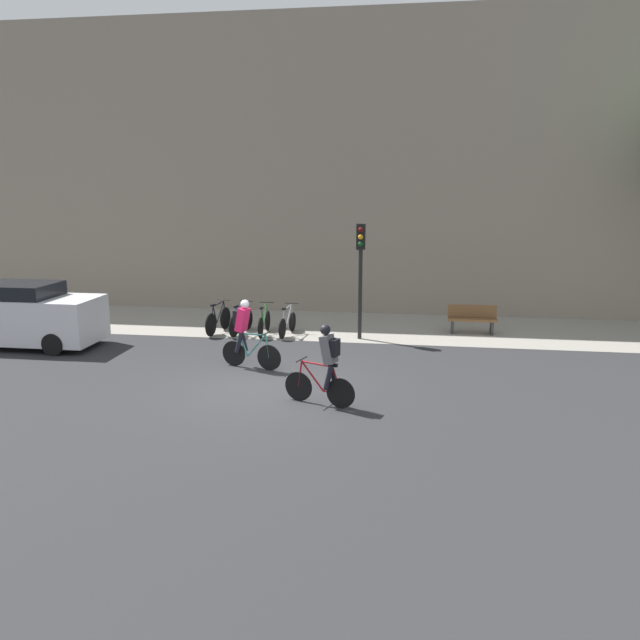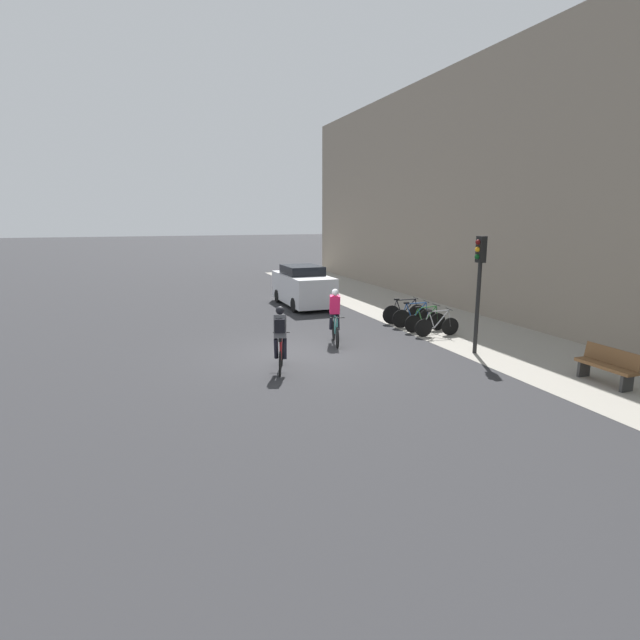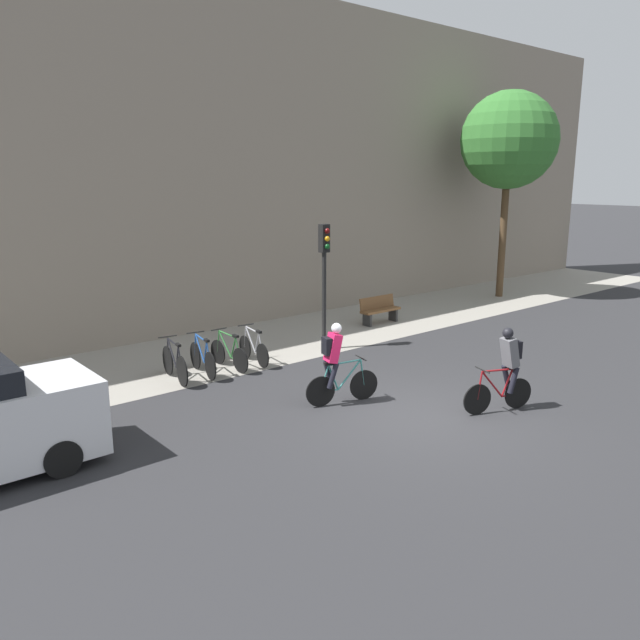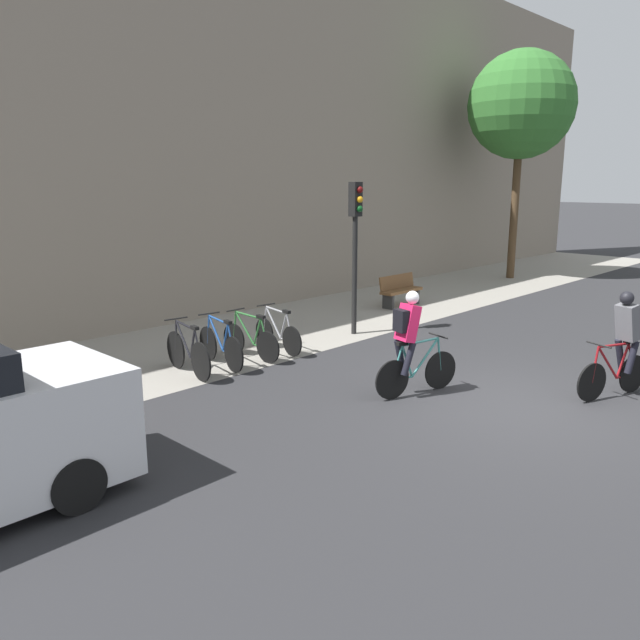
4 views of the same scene
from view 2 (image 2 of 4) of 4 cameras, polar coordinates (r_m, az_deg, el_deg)
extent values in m
plane|color=#2B2B2D|center=(15.01, -2.65, -3.85)|extent=(200.00, 200.00, 0.00)
cube|color=gray|center=(18.15, 18.12, -1.68)|extent=(44.00, 4.50, 0.01)
cube|color=gray|center=(19.43, 25.24, 14.16)|extent=(44.00, 0.60, 10.44)
cylinder|color=black|center=(15.55, 2.00, -2.03)|extent=(0.65, 0.21, 0.66)
cylinder|color=black|center=(16.55, 1.56, -1.19)|extent=(0.65, 0.21, 0.66)
cylinder|color=teal|center=(15.83, 1.85, -0.74)|extent=(0.56, 0.19, 0.62)
cylinder|color=teal|center=(16.20, 1.69, -0.51)|extent=(0.27, 0.11, 0.58)
cylinder|color=teal|center=(15.88, 1.81, 0.34)|extent=(0.75, 0.24, 0.07)
cylinder|color=teal|center=(16.35, 1.65, -1.38)|extent=(0.41, 0.14, 0.05)
cylinder|color=teal|center=(16.40, 1.61, -0.33)|extent=(0.22, 0.09, 0.56)
cylinder|color=teal|center=(15.53, 1.98, -0.96)|extent=(0.12, 0.07, 0.59)
cylinder|color=black|center=(15.50, 1.98, 0.27)|extent=(0.15, 0.45, 0.03)
cube|color=black|center=(16.25, 1.65, 0.69)|extent=(0.21, 0.13, 0.06)
cube|color=#EA1E56|center=(16.09, 1.70, 1.78)|extent=(0.39, 0.39, 0.63)
sphere|color=silver|center=(15.95, 1.74, 3.18)|extent=(0.27, 0.27, 0.22)
cylinder|color=black|center=(16.24, 1.28, -0.20)|extent=(0.29, 0.18, 0.56)
cylinder|color=black|center=(16.26, 2.05, -0.18)|extent=(0.26, 0.17, 0.56)
cube|color=black|center=(16.22, 1.64, 2.04)|extent=(0.20, 0.29, 0.36)
cylinder|color=black|center=(13.84, -4.38, -3.83)|extent=(0.62, 0.24, 0.65)
cylinder|color=black|center=(12.87, -4.58, -5.03)|extent=(0.62, 0.24, 0.65)
cylinder|color=maroon|center=(13.44, -4.46, -3.06)|extent=(0.54, 0.21, 0.62)
cylinder|color=maroon|center=(13.08, -4.54, -3.54)|extent=(0.26, 0.12, 0.58)
cylinder|color=maroon|center=(13.26, -4.50, -2.00)|extent=(0.72, 0.27, 0.07)
cylinder|color=maroon|center=(13.07, -4.54, -4.81)|extent=(0.39, 0.16, 0.05)
cylinder|color=maroon|center=(12.88, -4.58, -3.74)|extent=(0.21, 0.10, 0.56)
cylinder|color=maroon|center=(13.73, -4.40, -2.71)|extent=(0.12, 0.07, 0.58)
cylinder|color=black|center=(13.61, -4.43, -1.41)|extent=(0.17, 0.45, 0.03)
cube|color=black|center=(12.89, -4.58, -2.29)|extent=(0.22, 0.14, 0.06)
cube|color=#5B5B60|center=(12.91, -4.59, -0.76)|extent=(0.41, 0.41, 0.63)
sphere|color=black|center=(12.91, -4.60, 1.09)|extent=(0.28, 0.28, 0.22)
cylinder|color=black|center=(13.00, -4.07, -3.28)|extent=(0.30, 0.19, 0.56)
cylinder|color=black|center=(13.01, -5.04, -3.28)|extent=(0.26, 0.18, 0.56)
cube|color=black|center=(12.77, -4.62, -0.68)|extent=(0.22, 0.29, 0.36)
cylinder|color=black|center=(19.61, 11.02, 0.72)|extent=(0.14, 0.72, 0.72)
cylinder|color=black|center=(19.24, 8.19, 0.60)|extent=(0.14, 0.72, 0.72)
cylinder|color=black|center=(19.43, 10.10, 1.49)|extent=(0.12, 0.57, 0.62)
cylinder|color=black|center=(19.29, 9.05, 1.41)|extent=(0.08, 0.27, 0.58)
cylinder|color=black|center=(19.34, 9.82, 2.31)|extent=(0.15, 0.76, 0.07)
cylinder|color=black|center=(19.31, 8.76, 0.60)|extent=(0.09, 0.41, 0.05)
cylinder|color=black|center=(19.22, 8.47, 1.42)|extent=(0.06, 0.22, 0.56)
cylinder|color=black|center=(19.54, 10.95, 1.55)|extent=(0.05, 0.12, 0.59)
cylinder|color=black|center=(19.47, 10.87, 2.50)|extent=(0.46, 0.10, 0.03)
cube|color=black|center=(19.20, 8.76, 2.35)|extent=(0.11, 0.21, 0.06)
cylinder|color=black|center=(18.99, 12.19, 0.26)|extent=(0.14, 0.68, 0.68)
cylinder|color=black|center=(18.61, 9.26, 0.14)|extent=(0.14, 0.68, 0.68)
cylinder|color=#1E478C|center=(18.80, 11.24, 1.06)|extent=(0.13, 0.57, 0.62)
cylinder|color=#1E478C|center=(18.66, 10.15, 0.97)|extent=(0.08, 0.27, 0.58)
cylinder|color=#1E478C|center=(18.71, 10.95, 1.90)|extent=(0.16, 0.76, 0.07)
cylinder|color=#1E478C|center=(18.68, 9.85, 0.14)|extent=(0.10, 0.42, 0.05)
cylinder|color=#1E478C|center=(18.59, 9.56, 0.98)|extent=(0.07, 0.22, 0.56)
cylinder|color=#1E478C|center=(18.92, 12.12, 1.11)|extent=(0.05, 0.12, 0.59)
cylinder|color=black|center=(18.84, 12.04, 2.09)|extent=(0.46, 0.10, 0.03)
cube|color=black|center=(18.56, 9.86, 1.94)|extent=(0.11, 0.21, 0.06)
cylinder|color=black|center=(18.46, 13.28, -0.19)|extent=(0.05, 0.64, 0.64)
cylinder|color=black|center=(17.90, 10.55, -0.44)|extent=(0.05, 0.64, 0.64)
cylinder|color=#2D6B33|center=(18.21, 12.41, 0.59)|extent=(0.05, 0.57, 0.62)
cylinder|color=#2D6B33|center=(18.00, 11.39, 0.46)|extent=(0.04, 0.27, 0.58)
cylinder|color=#2D6B33|center=(18.09, 12.15, 1.45)|extent=(0.05, 0.77, 0.07)
cylinder|color=#2D6B33|center=(18.01, 11.11, -0.42)|extent=(0.04, 0.41, 0.05)
cylinder|color=#2D6B33|center=(17.89, 10.84, 0.44)|extent=(0.04, 0.22, 0.56)
cylinder|color=#2D6B33|center=(18.38, 13.22, 0.68)|extent=(0.04, 0.12, 0.59)
cylinder|color=black|center=(18.30, 13.16, 1.69)|extent=(0.46, 0.04, 0.03)
cube|color=black|center=(17.88, 11.13, 1.45)|extent=(0.08, 0.20, 0.06)
cylinder|color=black|center=(17.79, 14.65, -0.73)|extent=(0.11, 0.62, 0.62)
cylinder|color=black|center=(17.35, 11.75, -0.90)|extent=(0.11, 0.62, 0.62)
cylinder|color=#99999E|center=(17.58, 13.73, 0.12)|extent=(0.11, 0.55, 0.62)
cylinder|color=#99999E|center=(17.42, 12.65, 0.01)|extent=(0.07, 0.26, 0.58)
cylinder|color=#99999E|center=(17.48, 13.45, 1.01)|extent=(0.13, 0.74, 0.07)
cylinder|color=#99999E|center=(17.44, 12.34, -0.89)|extent=(0.08, 0.40, 0.05)
cylinder|color=#99999E|center=(17.33, 12.05, 0.01)|extent=(0.06, 0.21, 0.56)
cylinder|color=#99999E|center=(17.71, 14.59, 0.18)|extent=(0.05, 0.12, 0.58)
cylinder|color=black|center=(17.63, 14.53, 1.23)|extent=(0.46, 0.08, 0.03)
cube|color=black|center=(17.31, 12.37, 1.04)|extent=(0.10, 0.21, 0.06)
cylinder|color=black|center=(15.41, 17.62, 2.64)|extent=(0.12, 0.12, 3.48)
cube|color=black|center=(15.27, 17.94, 7.69)|extent=(0.26, 0.20, 0.76)
sphere|color=#590C0C|center=(15.18, 17.61, 8.48)|extent=(0.15, 0.15, 0.15)
sphere|color=orange|center=(15.19, 17.56, 7.69)|extent=(0.15, 0.15, 0.15)
sphere|color=#0C4719|center=(15.21, 17.51, 6.91)|extent=(0.15, 0.15, 0.15)
cube|color=brown|center=(14.07, 29.82, -4.60)|extent=(1.51, 0.40, 0.08)
cube|color=brown|center=(14.14, 30.39, -3.57)|extent=(1.51, 0.12, 0.40)
cube|color=#2D2D2D|center=(14.50, 27.92, -4.88)|extent=(0.08, 0.36, 0.45)
cube|color=#2D2D2D|center=(13.77, 31.65, -6.10)|extent=(0.08, 0.36, 0.45)
cube|color=silver|center=(22.88, -1.96, 3.63)|extent=(4.30, 1.78, 1.27)
cube|color=black|center=(22.88, -2.06, 5.74)|extent=(2.06, 1.57, 0.40)
cylinder|color=black|center=(21.45, -2.91, 1.72)|extent=(0.62, 0.20, 0.62)
cylinder|color=black|center=(21.99, 1.17, 1.98)|extent=(0.62, 0.20, 0.62)
cylinder|color=black|center=(23.98, -4.81, 2.75)|extent=(0.62, 0.20, 0.62)
cylinder|color=black|center=(24.46, -1.11, 2.97)|extent=(0.62, 0.20, 0.62)
camera|label=1|loc=(13.88, -61.99, 7.95)|focal=35.00mm
camera|label=3|loc=(23.22, -29.55, 11.92)|focal=35.00mm
camera|label=4|loc=(22.80, -20.19, 9.66)|focal=35.00mm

